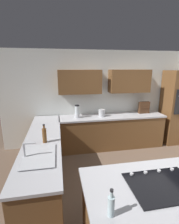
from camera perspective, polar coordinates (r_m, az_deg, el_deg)
The scene contains 16 objects.
ground_plane at distance 3.60m, azimuth 18.09°, elevation -22.86°, with size 14.00×14.00×0.00m, color brown.
wall_back at distance 4.78m, azimuth 7.12°, elevation 5.79°, with size 6.00×0.44×2.60m.
lower_cabinets_back at distance 4.73m, azimuth 7.51°, elevation -6.69°, with size 2.80×0.60×0.86m, color brown.
countertop_back at distance 4.58m, azimuth 7.70°, elevation -1.45°, with size 2.84×0.64×0.04m, color #B2B2B7.
lower_cabinets_side at distance 3.48m, azimuth -14.90°, elevation -15.50°, with size 0.60×2.90×0.86m, color brown.
countertop_side at distance 3.28m, azimuth -15.42°, elevation -8.68°, with size 0.64×2.94×0.04m, color #B2B2B7.
island_base at distance 2.48m, azimuth 22.39°, elevation -30.65°, with size 1.67×0.94×0.86m, color brown.
island_top at distance 2.19m, azimuth 23.63°, elevation -22.27°, with size 1.75×1.02×0.04m, color #B2B2B7.
wall_oven at distance 5.46m, azimuth 27.60°, elevation 1.38°, with size 0.80×0.66×2.08m.
sink_unit at distance 2.64m, azimuth -16.82°, elevation -13.87°, with size 0.46×0.70×0.23m.
cooktop at distance 2.18m, azimuth 23.62°, elevation -21.61°, with size 0.76×0.56×0.03m.
blender at distance 4.32m, azimuth -4.20°, elevation -0.10°, with size 0.15×0.15×0.34m.
spice_rack at distance 4.98m, azimuth 17.93°, elevation 1.46°, with size 0.30×0.11×0.33m.
kettle at distance 4.45m, azimuth 4.16°, elevation -0.33°, with size 0.17×0.17×0.19m, color #B7BABF.
dish_soap_bottle at distance 3.02m, azimuth -14.98°, elevation -7.52°, with size 0.07×0.07×0.33m.
oil_bottle at distance 1.68m, azimuth 7.30°, elevation -28.81°, with size 0.06×0.06×0.27m.
Camera 1 is at (1.51, 2.45, 2.16)m, focal length 27.07 mm.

